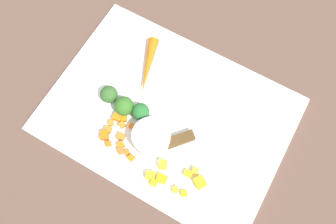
% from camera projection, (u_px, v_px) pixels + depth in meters
% --- Properties ---
extents(ground_plane, '(4.00, 4.00, 0.00)m').
position_uv_depth(ground_plane, '(168.00, 115.00, 0.79)').
color(ground_plane, brown).
extents(cutting_board, '(0.52, 0.37, 0.01)m').
position_uv_depth(cutting_board, '(168.00, 115.00, 0.78)').
color(cutting_board, white).
rests_on(cutting_board, ground_plane).
extents(prep_bowl, '(0.08, 0.08, 0.04)m').
position_uv_depth(prep_bowl, '(150.00, 137.00, 0.73)').
color(prep_bowl, white).
rests_on(prep_bowl, cutting_board).
extents(chef_knife, '(0.20, 0.23, 0.02)m').
position_uv_depth(chef_knife, '(205.00, 131.00, 0.75)').
color(chef_knife, silver).
rests_on(chef_knife, cutting_board).
extents(whole_carrot, '(0.07, 0.14, 0.03)m').
position_uv_depth(whole_carrot, '(148.00, 66.00, 0.80)').
color(whole_carrot, orange).
rests_on(whole_carrot, cutting_board).
extents(carrot_dice_0, '(0.01, 0.01, 0.01)m').
position_uv_depth(carrot_dice_0, '(132.00, 126.00, 0.76)').
color(carrot_dice_0, orange).
rests_on(carrot_dice_0, cutting_board).
extents(carrot_dice_1, '(0.02, 0.02, 0.01)m').
position_uv_depth(carrot_dice_1, '(121.00, 137.00, 0.75)').
color(carrot_dice_1, orange).
rests_on(carrot_dice_1, cutting_board).
extents(carrot_dice_2, '(0.02, 0.02, 0.01)m').
position_uv_depth(carrot_dice_2, '(124.00, 119.00, 0.76)').
color(carrot_dice_2, orange).
rests_on(carrot_dice_2, cutting_board).
extents(carrot_dice_3, '(0.02, 0.02, 0.01)m').
position_uv_depth(carrot_dice_3, '(118.00, 117.00, 0.76)').
color(carrot_dice_3, orange).
rests_on(carrot_dice_3, cutting_board).
extents(carrot_dice_4, '(0.02, 0.02, 0.01)m').
position_uv_depth(carrot_dice_4, '(108.00, 144.00, 0.74)').
color(carrot_dice_4, orange).
rests_on(carrot_dice_4, cutting_board).
extents(carrot_dice_5, '(0.01, 0.01, 0.01)m').
position_uv_depth(carrot_dice_5, '(131.00, 158.00, 0.73)').
color(carrot_dice_5, orange).
rests_on(carrot_dice_5, cutting_board).
extents(carrot_dice_6, '(0.02, 0.02, 0.01)m').
position_uv_depth(carrot_dice_6, '(121.00, 145.00, 0.74)').
color(carrot_dice_6, orange).
rests_on(carrot_dice_6, cutting_board).
extents(carrot_dice_7, '(0.02, 0.02, 0.01)m').
position_uv_depth(carrot_dice_7, '(108.00, 130.00, 0.75)').
color(carrot_dice_7, orange).
rests_on(carrot_dice_7, cutting_board).
extents(carrot_dice_8, '(0.01, 0.01, 0.01)m').
position_uv_depth(carrot_dice_8, '(127.00, 152.00, 0.74)').
color(carrot_dice_8, orange).
rests_on(carrot_dice_8, cutting_board).
extents(carrot_dice_9, '(0.02, 0.02, 0.01)m').
position_uv_depth(carrot_dice_9, '(122.00, 125.00, 0.76)').
color(carrot_dice_9, orange).
rests_on(carrot_dice_9, cutting_board).
extents(carrot_dice_10, '(0.02, 0.02, 0.01)m').
position_uv_depth(carrot_dice_10, '(111.00, 123.00, 0.76)').
color(carrot_dice_10, orange).
rests_on(carrot_dice_10, cutting_board).
extents(carrot_dice_11, '(0.02, 0.03, 0.01)m').
position_uv_depth(carrot_dice_11, '(105.00, 135.00, 0.75)').
color(carrot_dice_11, orange).
rests_on(carrot_dice_11, cutting_board).
extents(carrot_dice_12, '(0.02, 0.02, 0.01)m').
position_uv_depth(carrot_dice_12, '(121.00, 151.00, 0.74)').
color(carrot_dice_12, orange).
rests_on(carrot_dice_12, cutting_board).
extents(pepper_dice_0, '(0.03, 0.03, 0.02)m').
position_uv_depth(pepper_dice_0, '(200.00, 182.00, 0.71)').
color(pepper_dice_0, yellow).
rests_on(pepper_dice_0, cutting_board).
extents(pepper_dice_1, '(0.01, 0.01, 0.01)m').
position_uv_depth(pepper_dice_1, '(154.00, 183.00, 0.72)').
color(pepper_dice_1, yellow).
rests_on(pepper_dice_1, cutting_board).
extents(pepper_dice_2, '(0.02, 0.01, 0.01)m').
position_uv_depth(pepper_dice_2, '(188.00, 174.00, 0.72)').
color(pepper_dice_2, yellow).
rests_on(pepper_dice_2, cutting_board).
extents(pepper_dice_3, '(0.02, 0.02, 0.02)m').
position_uv_depth(pepper_dice_3, '(150.00, 176.00, 0.72)').
color(pepper_dice_3, yellow).
rests_on(pepper_dice_3, cutting_board).
extents(pepper_dice_4, '(0.02, 0.02, 0.01)m').
position_uv_depth(pepper_dice_4, '(195.00, 171.00, 0.72)').
color(pepper_dice_4, yellow).
rests_on(pepper_dice_4, cutting_board).
extents(pepper_dice_5, '(0.02, 0.02, 0.01)m').
position_uv_depth(pepper_dice_5, '(184.00, 194.00, 0.71)').
color(pepper_dice_5, yellow).
rests_on(pepper_dice_5, cutting_board).
extents(pepper_dice_6, '(0.02, 0.02, 0.01)m').
position_uv_depth(pepper_dice_6, '(175.00, 190.00, 0.71)').
color(pepper_dice_6, yellow).
rests_on(pepper_dice_6, cutting_board).
extents(pepper_dice_7, '(0.02, 0.02, 0.02)m').
position_uv_depth(pepper_dice_7, '(163.00, 165.00, 0.73)').
color(pepper_dice_7, yellow).
rests_on(pepper_dice_7, cutting_board).
extents(pepper_dice_8, '(0.02, 0.02, 0.01)m').
position_uv_depth(pepper_dice_8, '(162.00, 179.00, 0.72)').
color(pepper_dice_8, yellow).
rests_on(pepper_dice_8, cutting_board).
extents(broccoli_floret_0, '(0.04, 0.04, 0.04)m').
position_uv_depth(broccoli_floret_0, '(124.00, 106.00, 0.76)').
color(broccoli_floret_0, '#98BC64').
rests_on(broccoli_floret_0, cutting_board).
extents(broccoli_floret_1, '(0.04, 0.04, 0.04)m').
position_uv_depth(broccoli_floret_1, '(109.00, 94.00, 0.77)').
color(broccoli_floret_1, '#90B45D').
rests_on(broccoli_floret_1, cutting_board).
extents(broccoli_floret_2, '(0.04, 0.04, 0.04)m').
position_uv_depth(broccoli_floret_2, '(141.00, 112.00, 0.75)').
color(broccoli_floret_2, '#98BB58').
rests_on(broccoli_floret_2, cutting_board).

